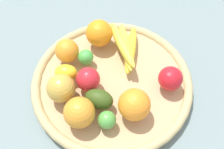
{
  "coord_description": "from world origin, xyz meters",
  "views": [
    {
      "loc": [
        0.13,
        -0.42,
        0.69
      ],
      "look_at": [
        0.0,
        0.0,
        0.06
      ],
      "focal_mm": 43.84,
      "sensor_mm": 36.0,
      "label": 1
    }
  ],
  "objects_px": {
    "orange_0": "(67,51)",
    "lemon_0": "(66,73)",
    "lime_0": "(107,120)",
    "avocado": "(99,99)",
    "apple_2": "(88,79)",
    "orange_2": "(134,105)",
    "orange_3": "(99,33)",
    "lime_1": "(86,57)",
    "apple_1": "(61,88)",
    "apple_0": "(170,78)",
    "orange_1": "(79,113)",
    "banana_bunch": "(126,47)"
  },
  "relations": [
    {
      "from": "lime_1",
      "to": "apple_1",
      "type": "bearing_deg",
      "value": -98.32
    },
    {
      "from": "orange_0",
      "to": "lemon_0",
      "type": "bearing_deg",
      "value": -70.31
    },
    {
      "from": "orange_3",
      "to": "apple_2",
      "type": "xyz_separation_m",
      "value": [
        0.02,
        -0.17,
        -0.01
      ]
    },
    {
      "from": "apple_1",
      "to": "orange_0",
      "type": "bearing_deg",
      "value": 106.63
    },
    {
      "from": "orange_0",
      "to": "orange_1",
      "type": "bearing_deg",
      "value": -58.45
    },
    {
      "from": "apple_1",
      "to": "orange_1",
      "type": "relative_size",
      "value": 0.97
    },
    {
      "from": "orange_3",
      "to": "orange_1",
      "type": "bearing_deg",
      "value": -81.31
    },
    {
      "from": "banana_bunch",
      "to": "orange_0",
      "type": "relative_size",
      "value": 2.69
    },
    {
      "from": "banana_bunch",
      "to": "orange_0",
      "type": "distance_m",
      "value": 0.18
    },
    {
      "from": "lemon_0",
      "to": "apple_2",
      "type": "bearing_deg",
      "value": -6.88
    },
    {
      "from": "avocado",
      "to": "lime_1",
      "type": "xyz_separation_m",
      "value": [
        -0.08,
        0.12,
        -0.0
      ]
    },
    {
      "from": "lemon_0",
      "to": "lime_1",
      "type": "relative_size",
      "value": 1.4
    },
    {
      "from": "lime_0",
      "to": "lime_1",
      "type": "xyz_separation_m",
      "value": [
        -0.12,
        0.17,
        -0.0
      ]
    },
    {
      "from": "lime_0",
      "to": "orange_2",
      "type": "relative_size",
      "value": 0.56
    },
    {
      "from": "avocado",
      "to": "apple_2",
      "type": "xyz_separation_m",
      "value": [
        -0.05,
        0.05,
        0.01
      ]
    },
    {
      "from": "apple_1",
      "to": "avocado",
      "type": "xyz_separation_m",
      "value": [
        0.1,
        0.01,
        -0.01
      ]
    },
    {
      "from": "apple_1",
      "to": "lime_1",
      "type": "bearing_deg",
      "value": 81.68
    },
    {
      "from": "orange_2",
      "to": "lemon_0",
      "type": "bearing_deg",
      "value": 166.51
    },
    {
      "from": "banana_bunch",
      "to": "orange_1",
      "type": "height_order",
      "value": "orange_1"
    },
    {
      "from": "lime_0",
      "to": "avocado",
      "type": "bearing_deg",
      "value": 128.1
    },
    {
      "from": "apple_0",
      "to": "orange_1",
      "type": "relative_size",
      "value": 0.85
    },
    {
      "from": "orange_0",
      "to": "lime_1",
      "type": "bearing_deg",
      "value": 3.11
    },
    {
      "from": "apple_1",
      "to": "orange_0",
      "type": "height_order",
      "value": "apple_1"
    },
    {
      "from": "avocado",
      "to": "apple_0",
      "type": "height_order",
      "value": "apple_0"
    },
    {
      "from": "orange_3",
      "to": "apple_0",
      "type": "distance_m",
      "value": 0.26
    },
    {
      "from": "banana_bunch",
      "to": "lime_1",
      "type": "distance_m",
      "value": 0.13
    },
    {
      "from": "apple_1",
      "to": "orange_3",
      "type": "xyz_separation_m",
      "value": [
        0.03,
        0.22,
        0.0
      ]
    },
    {
      "from": "orange_3",
      "to": "lime_0",
      "type": "bearing_deg",
      "value": -66.96
    },
    {
      "from": "apple_1",
      "to": "orange_3",
      "type": "relative_size",
      "value": 0.94
    },
    {
      "from": "apple_1",
      "to": "apple_0",
      "type": "height_order",
      "value": "apple_1"
    },
    {
      "from": "orange_0",
      "to": "lime_1",
      "type": "xyz_separation_m",
      "value": [
        0.06,
        0.0,
        -0.01
      ]
    },
    {
      "from": "banana_bunch",
      "to": "orange_3",
      "type": "height_order",
      "value": "orange_3"
    },
    {
      "from": "avocado",
      "to": "orange_0",
      "type": "relative_size",
      "value": 1.11
    },
    {
      "from": "lemon_0",
      "to": "lime_0",
      "type": "bearing_deg",
      "value": -33.57
    },
    {
      "from": "lime_0",
      "to": "orange_0",
      "type": "xyz_separation_m",
      "value": [
        -0.18,
        0.17,
        0.01
      ]
    },
    {
      "from": "orange_0",
      "to": "lemon_0",
      "type": "relative_size",
      "value": 1.09
    },
    {
      "from": "orange_3",
      "to": "apple_2",
      "type": "relative_size",
      "value": 1.23
    },
    {
      "from": "banana_bunch",
      "to": "apple_0",
      "type": "height_order",
      "value": "apple_0"
    },
    {
      "from": "lime_0",
      "to": "avocado",
      "type": "xyz_separation_m",
      "value": [
        -0.04,
        0.05,
        0.0
      ]
    },
    {
      "from": "lime_0",
      "to": "lemon_0",
      "type": "bearing_deg",
      "value": 146.43
    },
    {
      "from": "lime_0",
      "to": "lemon_0",
      "type": "distance_m",
      "value": 0.19
    },
    {
      "from": "orange_3",
      "to": "lime_1",
      "type": "height_order",
      "value": "orange_3"
    },
    {
      "from": "apple_1",
      "to": "apple_0",
      "type": "relative_size",
      "value": 1.14
    },
    {
      "from": "apple_0",
      "to": "orange_3",
      "type": "bearing_deg",
      "value": 158.39
    },
    {
      "from": "lemon_0",
      "to": "orange_1",
      "type": "height_order",
      "value": "orange_1"
    },
    {
      "from": "apple_0",
      "to": "apple_2",
      "type": "relative_size",
      "value": 1.02
    },
    {
      "from": "orange_1",
      "to": "lime_1",
      "type": "bearing_deg",
      "value": 106.29
    },
    {
      "from": "banana_bunch",
      "to": "apple_2",
      "type": "bearing_deg",
      "value": -114.16
    },
    {
      "from": "apple_0",
      "to": "avocado",
      "type": "bearing_deg",
      "value": -145.14
    },
    {
      "from": "avocado",
      "to": "lime_0",
      "type": "bearing_deg",
      "value": -51.9
    }
  ]
}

